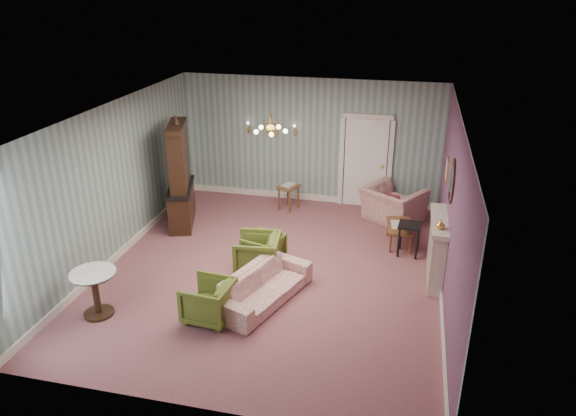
% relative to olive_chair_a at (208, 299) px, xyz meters
% --- Properties ---
extents(floor, '(7.00, 7.00, 0.00)m').
position_rel_olive_chair_a_xyz_m(floor, '(0.58, 1.67, -0.36)').
color(floor, '#8D5258').
rests_on(floor, ground).
extents(ceiling, '(7.00, 7.00, 0.00)m').
position_rel_olive_chair_a_xyz_m(ceiling, '(0.58, 1.67, 2.54)').
color(ceiling, white).
rests_on(ceiling, ground).
extents(wall_back, '(6.00, 0.00, 6.00)m').
position_rel_olive_chair_a_xyz_m(wall_back, '(0.58, 5.17, 1.09)').
color(wall_back, slate).
rests_on(wall_back, ground).
extents(wall_front, '(6.00, 0.00, 6.00)m').
position_rel_olive_chair_a_xyz_m(wall_front, '(0.58, -1.83, 1.09)').
color(wall_front, slate).
rests_on(wall_front, ground).
extents(wall_left, '(0.00, 7.00, 7.00)m').
position_rel_olive_chair_a_xyz_m(wall_left, '(-2.42, 1.67, 1.09)').
color(wall_left, slate).
rests_on(wall_left, ground).
extents(wall_right, '(0.00, 7.00, 7.00)m').
position_rel_olive_chair_a_xyz_m(wall_right, '(3.58, 1.67, 1.09)').
color(wall_right, slate).
rests_on(wall_right, ground).
extents(wall_right_floral, '(0.00, 7.00, 7.00)m').
position_rel_olive_chair_a_xyz_m(wall_right_floral, '(3.57, 1.67, 1.09)').
color(wall_right_floral, '#B3597D').
rests_on(wall_right_floral, ground).
extents(door, '(1.12, 0.12, 2.16)m').
position_rel_olive_chair_a_xyz_m(door, '(1.88, 5.13, 0.72)').
color(door, white).
rests_on(door, floor).
extents(olive_chair_a, '(0.72, 0.76, 0.72)m').
position_rel_olive_chair_a_xyz_m(olive_chair_a, '(0.00, 0.00, 0.00)').
color(olive_chair_a, '#586623').
rests_on(olive_chair_a, floor).
extents(olive_chair_b, '(0.80, 0.84, 0.79)m').
position_rel_olive_chair_a_xyz_m(olive_chair_b, '(0.33, 1.59, 0.03)').
color(olive_chair_b, '#586623').
rests_on(olive_chair_b, floor).
extents(olive_chair_c, '(0.76, 0.78, 0.66)m').
position_rel_olive_chair_a_xyz_m(olive_chair_c, '(0.36, 1.87, -0.03)').
color(olive_chair_c, '#586623').
rests_on(olive_chair_c, floor).
extents(sofa_chintz, '(1.18, 2.00, 0.75)m').
position_rel_olive_chair_a_xyz_m(sofa_chintz, '(0.69, 0.70, 0.01)').
color(sofa_chintz, '#9F404F').
rests_on(sofa_chintz, floor).
extents(wingback_chair, '(1.41, 1.30, 1.03)m').
position_rel_olive_chair_a_xyz_m(wingback_chair, '(2.58, 4.38, 0.16)').
color(wingback_chair, '#9F404F').
rests_on(wingback_chair, floor).
extents(dresser, '(0.89, 1.48, 2.33)m').
position_rel_olive_chair_a_xyz_m(dresser, '(-1.84, 3.25, 0.80)').
color(dresser, black).
rests_on(dresser, floor).
extents(fireplace, '(0.30, 1.40, 1.16)m').
position_rel_olive_chair_a_xyz_m(fireplace, '(3.44, 2.07, 0.22)').
color(fireplace, beige).
rests_on(fireplace, floor).
extents(mantel_vase, '(0.15, 0.15, 0.15)m').
position_rel_olive_chair_a_xyz_m(mantel_vase, '(3.42, 1.67, 0.87)').
color(mantel_vase, gold).
rests_on(mantel_vase, fireplace).
extents(oval_mirror, '(0.04, 0.76, 0.84)m').
position_rel_olive_chair_a_xyz_m(oval_mirror, '(3.54, 2.07, 1.49)').
color(oval_mirror, white).
rests_on(oval_mirror, wall_right).
extents(framed_print, '(0.04, 0.34, 0.42)m').
position_rel_olive_chair_a_xyz_m(framed_print, '(3.55, 3.42, 1.24)').
color(framed_print, gold).
rests_on(framed_print, wall_right).
extents(coffee_table, '(0.57, 0.90, 0.43)m').
position_rel_olive_chair_a_xyz_m(coffee_table, '(2.77, 3.26, -0.14)').
color(coffee_table, brown).
rests_on(coffee_table, floor).
extents(side_table_black, '(0.45, 0.45, 0.63)m').
position_rel_olive_chair_a_xyz_m(side_table_black, '(2.96, 2.89, -0.04)').
color(side_table_black, black).
rests_on(side_table_black, floor).
extents(pedestal_table, '(0.86, 0.86, 0.77)m').
position_rel_olive_chair_a_xyz_m(pedestal_table, '(-1.76, -0.28, 0.02)').
color(pedestal_table, black).
rests_on(pedestal_table, floor).
extents(nesting_table, '(0.51, 0.57, 0.62)m').
position_rel_olive_chair_a_xyz_m(nesting_table, '(0.23, 4.52, -0.05)').
color(nesting_table, brown).
rests_on(nesting_table, floor).
extents(gilt_mirror_back, '(0.28, 0.06, 0.36)m').
position_rel_olive_chair_a_xyz_m(gilt_mirror_back, '(-0.32, 5.13, 1.34)').
color(gilt_mirror_back, gold).
rests_on(gilt_mirror_back, wall_back).
extents(sconce_left, '(0.16, 0.12, 0.30)m').
position_rel_olive_chair_a_xyz_m(sconce_left, '(-0.87, 5.11, 1.34)').
color(sconce_left, gold).
rests_on(sconce_left, wall_back).
extents(sconce_right, '(0.16, 0.12, 0.30)m').
position_rel_olive_chair_a_xyz_m(sconce_right, '(0.23, 5.11, 1.34)').
color(sconce_right, gold).
rests_on(sconce_right, wall_back).
extents(chandelier, '(0.56, 0.56, 0.36)m').
position_rel_olive_chair_a_xyz_m(chandelier, '(0.58, 1.67, 2.27)').
color(chandelier, gold).
rests_on(chandelier, ceiling).
extents(burgundy_cushion, '(0.41, 0.28, 0.39)m').
position_rel_olive_chair_a_xyz_m(burgundy_cushion, '(2.53, 4.23, 0.12)').
color(burgundy_cushion, maroon).
rests_on(burgundy_cushion, wingback_chair).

